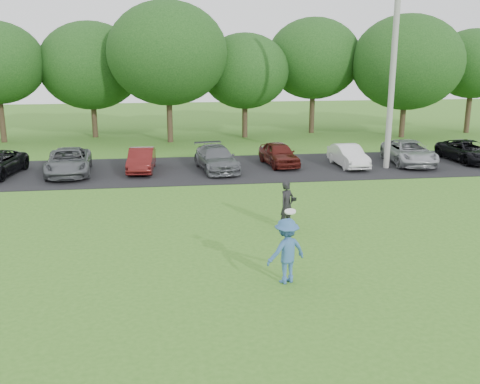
{
  "coord_description": "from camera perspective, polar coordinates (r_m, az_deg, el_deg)",
  "views": [
    {
      "loc": [
        -2.19,
        -12.47,
        5.5
      ],
      "look_at": [
        0.0,
        3.5,
        1.3
      ],
      "focal_mm": 40.0,
      "sensor_mm": 36.0,
      "label": 1
    }
  ],
  "objects": [
    {
      "name": "utility_pole",
      "position": [
        26.76,
        16.11,
        14.04
      ],
      "size": [
        0.28,
        0.28,
        10.99
      ],
      "primitive_type": "cylinder",
      "color": "gray",
      "rests_on": "ground"
    },
    {
      "name": "frisbee_player",
      "position": [
        13.17,
        4.97,
        -6.26
      ],
      "size": [
        1.21,
        0.97,
        1.91
      ],
      "color": "#355F98",
      "rests_on": "ground"
    },
    {
      "name": "tree_row",
      "position": [
        35.43,
        -1.86,
        13.64
      ],
      "size": [
        42.39,
        9.85,
        8.64
      ],
      "color": "#38281C",
      "rests_on": "ground"
    },
    {
      "name": "ground",
      "position": [
        13.81,
        2.0,
        -8.88
      ],
      "size": [
        100.0,
        100.0,
        0.0
      ],
      "primitive_type": "plane",
      "color": "#397120",
      "rests_on": "ground"
    },
    {
      "name": "parking_lot",
      "position": [
        26.15,
        -2.83,
        2.47
      ],
      "size": [
        32.0,
        6.5,
        0.03
      ],
      "primitive_type": "cube",
      "color": "black",
      "rests_on": "ground"
    },
    {
      "name": "camera_bystander",
      "position": [
        17.25,
        5.04,
        -1.36
      ],
      "size": [
        0.67,
        0.64,
        1.54
      ],
      "color": "black",
      "rests_on": "ground"
    },
    {
      "name": "parked_cars",
      "position": [
        25.9,
        -3.57,
        3.66
      ],
      "size": [
        28.59,
        4.75,
        1.18
      ],
      "color": "white",
      "rests_on": "parking_lot"
    }
  ]
}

